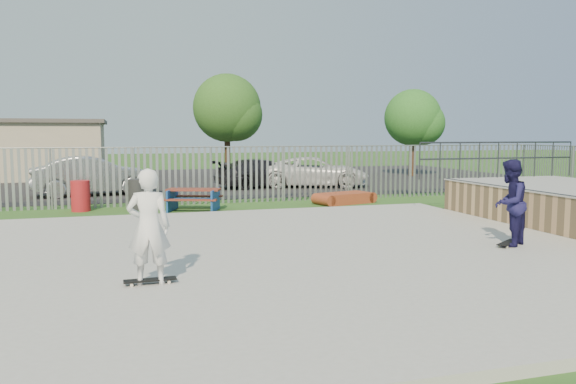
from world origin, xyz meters
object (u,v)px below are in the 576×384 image
object	(u,v)px
picnic_table	(194,199)
tree_mid	(227,108)
car_silver	(93,176)
skater_navy	(510,203)
tree_right	(413,118)
car_white	(315,172)
funbox	(344,198)
trash_bin_grey	(138,194)
trash_bin_red	(81,196)
car_dark	(263,173)
skater_white	(149,227)

from	to	relation	value
picnic_table	tree_mid	size ratio (longest dim) A/B	0.36
car_silver	skater_navy	distance (m)	16.32
tree_right	car_white	bearing A→B (deg)	-148.41
funbox	trash_bin_grey	size ratio (longest dim) A/B	2.10
trash_bin_red	tree_mid	size ratio (longest dim) A/B	0.17
car_white	tree_mid	size ratio (longest dim) A/B	0.86
car_white	skater_navy	size ratio (longest dim) A/B	2.73
picnic_table	trash_bin_red	world-z (taller)	trash_bin_red
trash_bin_grey	car_white	bearing A→B (deg)	34.77
tree_mid	tree_right	xyz separation A→B (m)	(10.46, -1.40, -0.48)
picnic_table	car_dark	size ratio (longest dim) A/B	0.46
funbox	trash_bin_red	bearing A→B (deg)	159.80
tree_mid	car_silver	bearing A→B (deg)	-134.09
car_dark	skater_white	distance (m)	16.99
car_dark	tree_right	size ratio (longest dim) A/B	0.89
car_dark	tree_mid	size ratio (longest dim) A/B	0.78
picnic_table	skater_white	distance (m)	9.42
funbox	skater_navy	xyz separation A→B (m)	(0.12, -8.63, 0.86)
picnic_table	trash_bin_red	size ratio (longest dim) A/B	2.09
trash_bin_grey	car_dark	distance (m)	8.24
car_dark	skater_navy	xyz separation A→B (m)	(1.52, -15.04, 0.38)
tree_mid	tree_right	distance (m)	10.57
trash_bin_red	car_silver	size ratio (longest dim) A/B	0.21
car_dark	tree_right	bearing A→B (deg)	-79.46
funbox	skater_navy	distance (m)	8.67
picnic_table	skater_white	size ratio (longest dim) A/B	1.14
picnic_table	car_silver	distance (m)	6.42
car_dark	skater_white	bearing A→B (deg)	147.77
trash_bin_red	car_white	world-z (taller)	car_white
trash_bin_grey	tree_mid	xyz separation A→B (m)	(5.06, 11.59, 3.33)
car_silver	skater_navy	bearing A→B (deg)	-156.30
trash_bin_grey	tree_right	size ratio (longest dim) A/B	0.20
skater_navy	skater_white	distance (m)	7.33
trash_bin_red	skater_navy	size ratio (longest dim) A/B	0.55
tree_right	trash_bin_grey	bearing A→B (deg)	-146.73
car_silver	tree_mid	bearing A→B (deg)	-52.84
trash_bin_grey	car_silver	size ratio (longest dim) A/B	0.21
car_silver	skater_navy	xyz separation A→B (m)	(8.75, -13.77, 0.25)
car_silver	car_dark	size ratio (longest dim) A/B	1.06
trash_bin_grey	tree_right	xyz separation A→B (m)	(15.52, 10.18, 2.85)
trash_bin_red	skater_white	size ratio (longest dim) A/B	0.55
tree_mid	tree_right	size ratio (longest dim) A/B	1.14
trash_bin_red	skater_white	world-z (taller)	skater_white
car_white	tree_mid	world-z (taller)	tree_mid
car_white	car_dark	bearing A→B (deg)	97.17
car_silver	car_white	bearing A→B (deg)	-93.77
funbox	car_dark	bearing A→B (deg)	85.53
picnic_table	trash_bin_grey	world-z (taller)	trash_bin_grey
skater_navy	skater_white	xyz separation A→B (m)	(-7.27, -0.95, 0.00)
funbox	trash_bin_red	size ratio (longest dim) A/B	2.12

